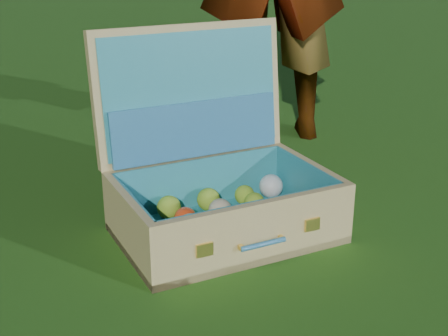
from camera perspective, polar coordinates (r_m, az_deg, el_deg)
ground at (r=1.58m, az=-2.40°, el=-8.20°), size 60.00×60.00×0.00m
suitcase at (r=1.68m, az=-1.00°, el=-0.56°), size 0.68×0.63×0.53m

